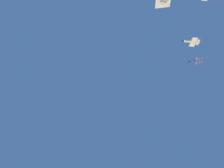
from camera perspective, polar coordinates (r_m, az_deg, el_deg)
chase_jet_lead at (r=157.88m, az=24.22°, el=12.31°), size 14.68×10.01×4.00m
chase_jet_right_wing at (r=183.40m, az=25.65°, el=6.71°), size 13.00×12.66×4.00m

